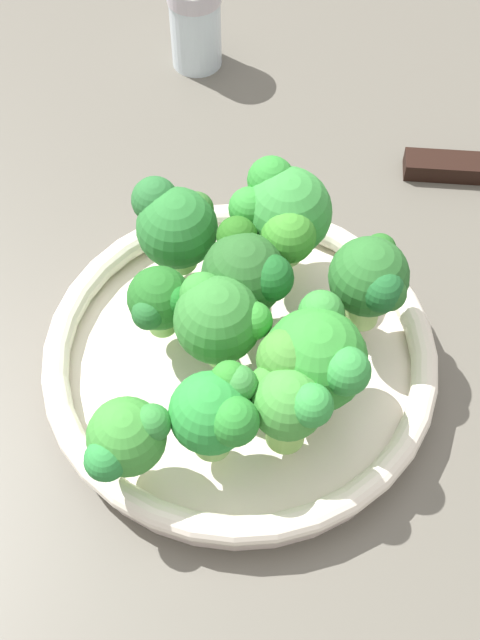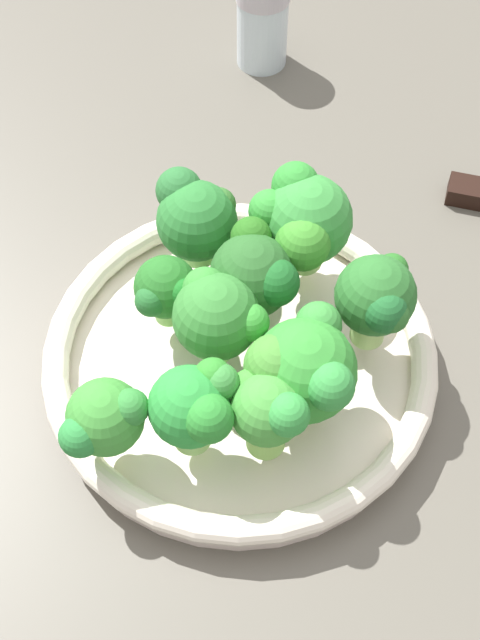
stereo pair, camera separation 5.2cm
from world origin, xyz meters
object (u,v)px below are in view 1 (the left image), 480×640
object	(u,v)px
broccoli_floret_7	(127,439)
broccoli_floret_3	(217,412)
broccoli_floret_1	(317,355)
bowl	(240,360)
broccoli_floret_8	(160,301)
broccoli_floret_5	(175,224)
broccoli_floret_2	(283,214)
broccoli_floret_9	(246,273)
pepper_shaker	(195,24)
broccoli_floret_4	(218,318)
broccoli_floret_6	(371,280)
broccoli_floret_0	(289,405)

from	to	relation	value
broccoli_floret_7	broccoli_floret_3	bearing A→B (deg)	-29.31
broccoli_floret_1	broccoli_floret_3	distance (cm)	6.81
bowl	broccoli_floret_3	xyz separation A→B (cm)	(-5.58, -4.04, 5.45)
broccoli_floret_1	broccoli_floret_7	distance (cm)	11.80
broccoli_floret_8	bowl	bearing A→B (deg)	-59.30
broccoli_floret_5	broccoli_floret_7	size ratio (longest dim) A/B	1.18
bowl	broccoli_floret_8	world-z (taller)	broccoli_floret_8
broccoli_floret_2	broccoli_floret_9	size ratio (longest dim) A/B	1.13
broccoli_floret_7	broccoli_floret_5	bearing A→B (deg)	38.84
bowl	broccoli_floret_7	distance (cm)	11.16
broccoli_floret_9	pepper_shaker	distance (cm)	28.98
broccoli_floret_4	broccoli_floret_6	xyz separation A→B (cm)	(8.49, -4.47, 0.34)
broccoli_floret_2	broccoli_floret_7	xyz separation A→B (cm)	(-17.09, -4.99, -1.25)
broccoli_floret_1	broccoli_floret_6	distance (cm)	6.25
broccoli_floret_1	broccoli_floret_5	xyz separation A→B (cm)	(0.72, 13.33, -0.33)
broccoli_floret_2	broccoli_floret_9	distance (cm)	5.01
broccoli_floret_5	broccoli_floret_6	size ratio (longest dim) A/B	0.91
broccoli_floret_5	pepper_shaker	size ratio (longest dim) A/B	0.81
broccoli_floret_4	broccoli_floret_7	xyz separation A→B (cm)	(-8.76, -2.05, -0.82)
broccoli_floret_4	broccoli_floret_8	distance (cm)	4.20
broccoli_floret_0	broccoli_floret_6	bearing A→B (deg)	14.66
bowl	broccoli_floret_4	world-z (taller)	broccoli_floret_4
bowl	broccoli_floret_7	bearing A→B (deg)	-171.30
broccoli_floret_5	broccoli_floret_7	distance (cm)	15.26
bowl	broccoli_floret_0	xyz separation A→B (cm)	(-2.38, -6.47, 5.38)
broccoli_floret_5	bowl	bearing A→B (deg)	-102.88
broccoli_floret_1	broccoli_floret_8	size ratio (longest dim) A/B	1.34
broccoli_floret_2	pepper_shaker	world-z (taller)	broccoli_floret_2
broccoli_floret_0	broccoli_floret_3	bearing A→B (deg)	142.83
broccoli_floret_3	broccoli_floret_4	world-z (taller)	broccoli_floret_4
pepper_shaker	broccoli_floret_9	bearing A→B (deg)	-125.20
broccoli_floret_2	broccoli_floret_4	world-z (taller)	broccoli_floret_2
broccoli_floret_9	pepper_shaker	world-z (taller)	broccoli_floret_9
broccoli_floret_3	pepper_shaker	distance (cm)	38.45
broccoli_floret_4	broccoli_floret_0	bearing A→B (deg)	-98.95
broccoli_floret_3	broccoli_floret_6	size ratio (longest dim) A/B	0.91
broccoli_floret_2	pepper_shaker	bearing A→B (deg)	61.58
broccoli_floret_6	pepper_shaker	xyz separation A→B (cm)	(11.72, 29.38, -3.46)
bowl	broccoli_floret_0	world-z (taller)	broccoli_floret_0
broccoli_floret_2	broccoli_floret_3	bearing A→B (deg)	-149.32
broccoli_floret_4	broccoli_floret_9	distance (cm)	3.84
broccoli_floret_7	broccoli_floret_0	bearing A→B (deg)	-32.77
broccoli_floret_3	broccoli_floret_7	distance (cm)	5.18
broccoli_floret_0	broccoli_floret_4	bearing A→B (deg)	81.05
broccoli_floret_0	broccoli_floret_1	size ratio (longest dim) A/B	0.93
broccoli_floret_0	broccoli_floret_9	xyz separation A→B (cm)	(4.69, 8.34, -0.03)
broccoli_floret_5	broccoli_floret_6	world-z (taller)	broccoli_floret_6
broccoli_floret_7	broccoli_floret_9	world-z (taller)	broccoli_floret_9
broccoli_floret_2	broccoli_floret_6	distance (cm)	7.42
broccoli_floret_0	broccoli_floret_4	xyz separation A→B (cm)	(1.10, 6.98, 0.05)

